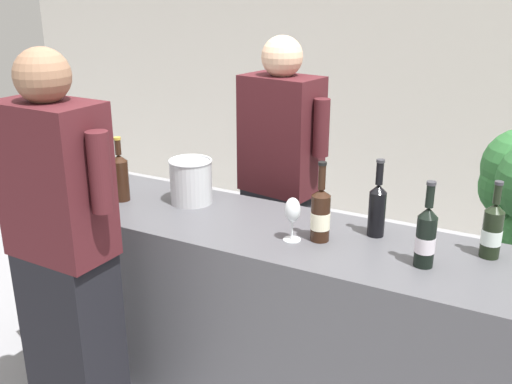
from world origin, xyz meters
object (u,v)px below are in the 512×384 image
(wine_bottle_1, at_px, (377,207))
(wine_bottle_2, at_px, (492,230))
(person_guest, at_px, (66,270))
(wine_bottle_4, at_px, (89,175))
(wine_bottle_5, at_px, (120,176))
(wine_bottle_0, at_px, (426,236))
(wine_bottle_3, at_px, (320,214))
(wine_glass, at_px, (293,212))
(ice_bucket, at_px, (191,181))
(person_server, at_px, (280,198))

(wine_bottle_1, bearing_deg, wine_bottle_2, 1.22)
(wine_bottle_1, xyz_separation_m, person_guest, (-1.02, -0.73, -0.21))
(wine_bottle_4, xyz_separation_m, wine_bottle_5, (0.15, 0.05, 0.00))
(wine_bottle_1, distance_m, person_guest, 1.27)
(wine_bottle_2, bearing_deg, wine_bottle_4, -172.66)
(wine_bottle_0, bearing_deg, person_guest, -156.67)
(wine_bottle_3, height_order, wine_bottle_4, same)
(wine_bottle_0, relative_size, wine_bottle_4, 0.99)
(wine_bottle_2, relative_size, wine_glass, 1.65)
(wine_glass, relative_size, ice_bucket, 0.87)
(wine_bottle_0, distance_m, wine_glass, 0.53)
(wine_bottle_2, bearing_deg, ice_bucket, -178.07)
(wine_bottle_3, relative_size, person_guest, 0.20)
(wine_bottle_1, distance_m, wine_bottle_2, 0.44)
(wine_bottle_3, xyz_separation_m, ice_bucket, (-0.71, 0.12, -0.01))
(ice_bucket, bearing_deg, wine_bottle_0, -7.63)
(wine_bottle_4, bearing_deg, wine_glass, 0.72)
(wine_bottle_0, bearing_deg, wine_bottle_3, 175.54)
(wine_bottle_3, height_order, person_guest, person_guest)
(wine_bottle_1, distance_m, wine_bottle_3, 0.24)
(wine_bottle_5, bearing_deg, wine_bottle_0, -0.72)
(wine_bottle_4, bearing_deg, wine_bottle_5, 19.92)
(wine_bottle_1, relative_size, wine_bottle_5, 1.05)
(wine_bottle_2, distance_m, wine_bottle_5, 1.66)
(wine_bottle_0, distance_m, wine_bottle_3, 0.43)
(ice_bucket, bearing_deg, wine_bottle_5, -157.04)
(wine_bottle_0, relative_size, wine_bottle_3, 0.99)
(wine_bottle_3, bearing_deg, wine_bottle_0, -4.46)
(wine_bottle_5, height_order, person_server, person_server)
(wine_bottle_2, bearing_deg, person_server, 158.02)
(wine_glass, bearing_deg, wine_bottle_4, -179.28)
(wine_bottle_3, bearing_deg, wine_glass, -150.78)
(wine_bottle_4, bearing_deg, person_guest, -56.84)
(wine_bottle_1, relative_size, person_guest, 0.19)
(wine_bottle_1, bearing_deg, person_guest, -144.40)
(wine_bottle_5, bearing_deg, wine_bottle_2, 6.16)
(wine_bottle_5, xyz_separation_m, person_server, (0.55, 0.62, -0.22))
(wine_bottle_1, height_order, wine_bottle_2, wine_bottle_1)
(wine_bottle_3, relative_size, person_server, 0.20)
(wine_bottle_0, height_order, wine_glass, wine_bottle_0)
(wine_bottle_1, bearing_deg, person_server, 145.39)
(wine_bottle_0, distance_m, wine_bottle_4, 1.60)
(wine_bottle_1, height_order, wine_glass, wine_bottle_1)
(ice_bucket, bearing_deg, wine_bottle_2, 1.93)
(wine_bottle_1, height_order, wine_bottle_4, wine_bottle_4)
(wine_glass, height_order, ice_bucket, ice_bucket)
(person_server, bearing_deg, wine_bottle_1, -34.61)
(wine_bottle_0, bearing_deg, ice_bucket, 172.37)
(wine_bottle_3, bearing_deg, person_server, 127.86)
(wine_bottle_1, distance_m, wine_glass, 0.35)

